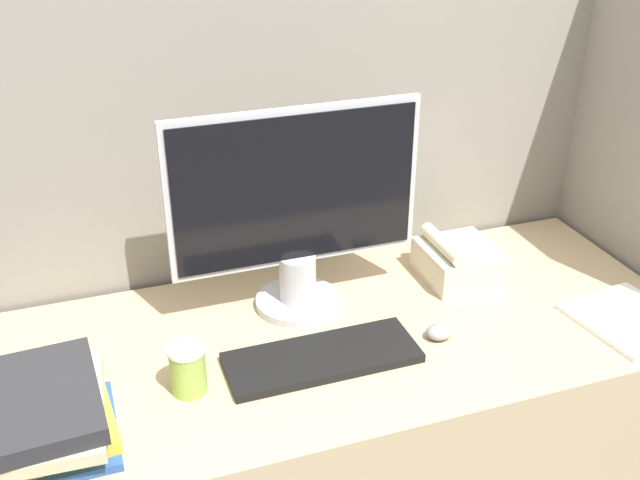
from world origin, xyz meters
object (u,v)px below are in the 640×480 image
(mouse, at_px, (439,332))
(book_stack, at_px, (53,414))
(monitor, at_px, (296,215))
(coffee_cup, at_px, (188,369))
(desk_telephone, at_px, (457,261))
(keyboard, at_px, (322,357))

(mouse, xyz_separation_m, book_stack, (-0.82, -0.05, 0.04))
(monitor, distance_m, mouse, 0.42)
(mouse, bearing_deg, book_stack, -176.62)
(monitor, distance_m, coffee_cup, 0.43)
(monitor, bearing_deg, desk_telephone, -1.36)
(book_stack, bearing_deg, monitor, 26.89)
(desk_telephone, bearing_deg, keyboard, -153.40)
(desk_telephone, bearing_deg, coffee_cup, -162.95)
(mouse, distance_m, coffee_cup, 0.56)
(keyboard, relative_size, desk_telephone, 2.22)
(mouse, xyz_separation_m, desk_telephone, (0.16, 0.23, 0.03))
(mouse, relative_size, book_stack, 0.20)
(monitor, xyz_separation_m, coffee_cup, (-0.31, -0.23, -0.19))
(monitor, bearing_deg, book_stack, -153.11)
(monitor, bearing_deg, keyboard, -94.77)
(keyboard, height_order, book_stack, book_stack)
(monitor, xyz_separation_m, keyboard, (-0.02, -0.23, -0.23))
(monitor, bearing_deg, coffee_cup, -142.64)
(coffee_cup, bearing_deg, monitor, 37.36)
(monitor, relative_size, book_stack, 1.89)
(keyboard, bearing_deg, book_stack, -174.27)
(desk_telephone, bearing_deg, book_stack, -164.37)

